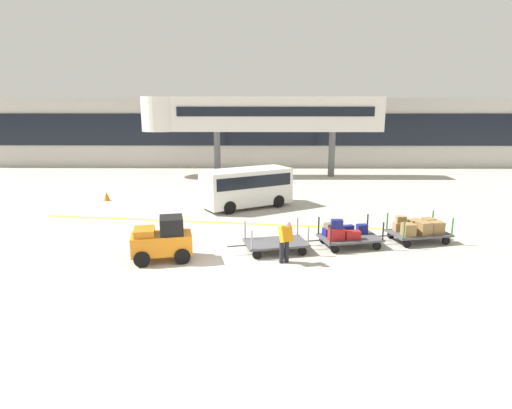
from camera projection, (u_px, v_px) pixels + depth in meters
ground_plane at (224, 271)px, 14.24m from camera, size 120.00×120.00×0.00m
apron_lead_line at (213, 222)px, 20.21m from camera, size 16.80×2.47×0.01m
terminal_building at (248, 132)px, 38.85m from camera, size 52.92×2.51×6.15m
jet_bridge at (252, 115)px, 32.63m from camera, size 18.43×3.00×6.12m
baggage_tug at (163, 240)px, 15.09m from camera, size 2.29×1.62×1.58m
baggage_cart_lead at (276, 243)px, 16.04m from camera, size 3.09×1.88×1.10m
baggage_cart_middle at (345, 234)px, 16.59m from camera, size 3.09×1.88×1.21m
baggage_cart_tail at (419, 229)px, 17.22m from camera, size 3.09×1.88×1.10m
baggage_handler at (285, 240)px, 14.76m from camera, size 0.54×0.55×1.56m
shuttle_van at (246, 185)px, 22.99m from camera, size 5.10×4.09×2.10m
safety_cone_near at (107, 196)px, 24.83m from camera, size 0.36×0.36×0.55m
safety_cone_far at (165, 229)px, 18.20m from camera, size 0.36×0.36×0.55m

